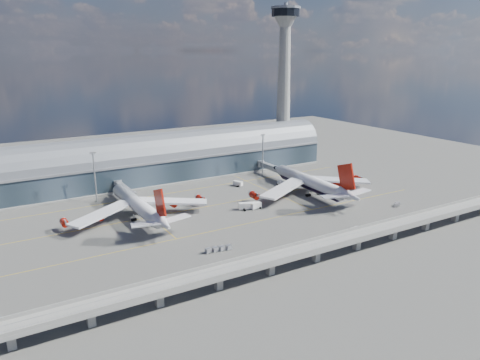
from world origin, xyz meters
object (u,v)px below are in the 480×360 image
airliner_right (311,183)px  service_truck_2 (248,206)px  cargo_train_2 (397,205)px  floodlight_mast_left (95,176)px  service_truck_1 (256,206)px  cargo_train_1 (353,230)px  airliner_left (139,206)px  service_truck_5 (238,183)px  floodlight_mast_right (263,154)px  cargo_train_0 (218,249)px  service_truck_3 (355,187)px  service_truck_0 (156,220)px  control_tower (284,85)px  service_truck_4 (281,184)px

airliner_right → service_truck_2: bearing=-171.8°
airliner_right → cargo_train_2: airliner_right is taller
floodlight_mast_left → service_truck_1: floodlight_mast_left is taller
cargo_train_1 → service_truck_1: bearing=30.1°
airliner_left → service_truck_5: size_ratio=11.60×
floodlight_mast_right → cargo_train_0: (-76.14, -84.34, -12.70)m
service_truck_2 → service_truck_3: bearing=-72.5°
service_truck_1 → cargo_train_1: service_truck_1 is taller
service_truck_3 → cargo_train_0: 108.47m
cargo_train_0 → cargo_train_1: 59.34m
service_truck_0 → cargo_train_1: 85.04m
airliner_left → service_truck_5: bearing=18.6°
service_truck_1 → service_truck_2: bearing=61.1°
service_truck_1 → cargo_train_2: service_truck_1 is taller
control_tower → service_truck_5: 87.32m
floodlight_mast_right → service_truck_2: bearing=-129.9°
floodlight_mast_left → airliner_right: (100.88, -45.12, -7.55)m
service_truck_2 → service_truck_5: size_ratio=1.54×
service_truck_1 → service_truck_2: size_ratio=0.59×
service_truck_0 → service_truck_3: (113.08, -6.28, -0.43)m
airliner_right → cargo_train_1: bearing=-107.0°
service_truck_0 → service_truck_1: service_truck_0 is taller
service_truck_0 → cargo_train_1: bearing=-51.5°
airliner_left → service_truck_1: 55.08m
floodlight_mast_left → service_truck_0: floodlight_mast_left is taller
airliner_right → cargo_train_0: size_ratio=6.78×
control_tower → service_truck_2: (-75.62, -76.61, -49.94)m
floodlight_mast_left → floodlight_mast_right: 100.00m
cargo_train_1 → cargo_train_2: size_ratio=1.40×
airliner_left → service_truck_4: (86.02, 9.89, -4.72)m
service_truck_1 → service_truck_5: 40.48m
service_truck_5 → cargo_train_2: (48.54, -70.69, -0.57)m
control_tower → cargo_train_1: bearing=-113.2°
control_tower → service_truck_2: size_ratio=11.04×
service_truck_0 → cargo_train_2: bearing=-33.6°
airliner_left → airliner_right: bearing=-7.3°
service_truck_0 → service_truck_1: bearing=-20.9°
control_tower → service_truck_1: (-72.19, -78.07, -50.08)m
cargo_train_2 → floodlight_mast_left: bearing=82.0°
floodlight_mast_left → airliner_right: 110.77m
floodlight_mast_right → service_truck_3: 59.10m
cargo_train_1 → cargo_train_2: bearing=-65.2°
airliner_left → service_truck_4: bearing=6.1°
airliner_left → airliner_right: size_ratio=0.95×
service_truck_1 → airliner_left: bearing=67.3°
service_truck_3 → cargo_train_1: (-44.99, -44.66, -0.47)m
service_truck_1 → cargo_train_0: service_truck_1 is taller
service_truck_3 → service_truck_1: bearing=-177.6°
airliner_right → service_truck_5: size_ratio=12.17×
floodlight_mast_left → service_truck_2: floodlight_mast_left is taller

